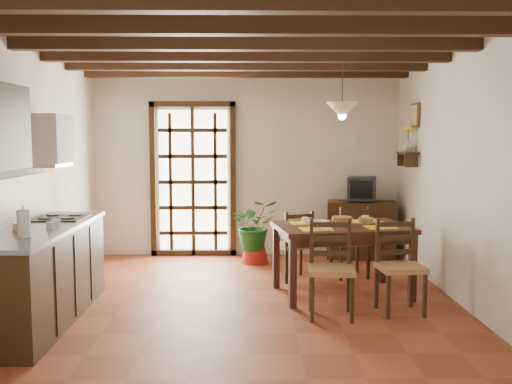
{
  "coord_description": "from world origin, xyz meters",
  "views": [
    {
      "loc": [
        0.01,
        -5.97,
        1.78
      ],
      "look_at": [
        0.1,
        0.4,
        1.15
      ],
      "focal_mm": 40.0,
      "sensor_mm": 36.0,
      "label": 1
    }
  ],
  "objects_px": {
    "chair_near_right": "(400,284)",
    "chair_far_left": "(294,258)",
    "chair_far_right": "(350,255)",
    "crt_tv": "(362,188)",
    "potted_plant": "(255,223)",
    "chair_near_left": "(331,287)",
    "dining_table": "(342,234)",
    "sideboard": "(361,230)",
    "kitchen_counter": "(43,273)",
    "pendant_lamp": "(342,109)"
  },
  "relations": [
    {
      "from": "chair_near_right",
      "to": "chair_far_left",
      "type": "xyz_separation_m",
      "value": [
        -0.95,
        1.34,
        -0.02
      ]
    },
    {
      "from": "chair_far_right",
      "to": "crt_tv",
      "type": "xyz_separation_m",
      "value": [
        0.37,
        1.13,
        0.73
      ]
    },
    {
      "from": "potted_plant",
      "to": "chair_near_left",
      "type": "bearing_deg",
      "value": -73.39
    },
    {
      "from": "dining_table",
      "to": "sideboard",
      "type": "height_order",
      "value": "sideboard"
    },
    {
      "from": "potted_plant",
      "to": "dining_table",
      "type": "bearing_deg",
      "value": -59.6
    },
    {
      "from": "kitchen_counter",
      "to": "dining_table",
      "type": "distance_m",
      "value": 3.15
    },
    {
      "from": "chair_far_left",
      "to": "sideboard",
      "type": "height_order",
      "value": "chair_far_left"
    },
    {
      "from": "chair_near_right",
      "to": "chair_far_left",
      "type": "height_order",
      "value": "chair_near_right"
    },
    {
      "from": "crt_tv",
      "to": "chair_near_right",
      "type": "bearing_deg",
      "value": -79.0
    },
    {
      "from": "sideboard",
      "to": "chair_far_left",
      "type": "bearing_deg",
      "value": -122.41
    },
    {
      "from": "chair_far_right",
      "to": "pendant_lamp",
      "type": "xyz_separation_m",
      "value": [
        -0.24,
        -0.69,
        1.79
      ]
    },
    {
      "from": "chair_far_right",
      "to": "crt_tv",
      "type": "bearing_deg",
      "value": -119.99
    },
    {
      "from": "sideboard",
      "to": "potted_plant",
      "type": "height_order",
      "value": "potted_plant"
    },
    {
      "from": "kitchen_counter",
      "to": "crt_tv",
      "type": "relative_size",
      "value": 4.78
    },
    {
      "from": "chair_far_left",
      "to": "potted_plant",
      "type": "relative_size",
      "value": 0.47
    },
    {
      "from": "chair_near_right",
      "to": "pendant_lamp",
      "type": "xyz_separation_m",
      "value": [
        -0.48,
        0.77,
        1.78
      ]
    },
    {
      "from": "crt_tv",
      "to": "pendant_lamp",
      "type": "distance_m",
      "value": 2.19
    },
    {
      "from": "sideboard",
      "to": "potted_plant",
      "type": "bearing_deg",
      "value": -160.65
    },
    {
      "from": "chair_near_right",
      "to": "sideboard",
      "type": "height_order",
      "value": "chair_near_right"
    },
    {
      "from": "crt_tv",
      "to": "chair_near_left",
      "type": "bearing_deg",
      "value": -93.39
    },
    {
      "from": "chair_near_right",
      "to": "chair_far_right",
      "type": "relative_size",
      "value": 1.03
    },
    {
      "from": "chair_near_right",
      "to": "pendant_lamp",
      "type": "relative_size",
      "value": 1.11
    },
    {
      "from": "dining_table",
      "to": "potted_plant",
      "type": "height_order",
      "value": "potted_plant"
    },
    {
      "from": "crt_tv",
      "to": "potted_plant",
      "type": "xyz_separation_m",
      "value": [
        -1.56,
        -0.3,
        -0.45
      ]
    },
    {
      "from": "kitchen_counter",
      "to": "potted_plant",
      "type": "height_order",
      "value": "potted_plant"
    },
    {
      "from": "chair_far_left",
      "to": "chair_far_right",
      "type": "xyz_separation_m",
      "value": [
        0.71,
        0.12,
        0.01
      ]
    },
    {
      "from": "chair_near_left",
      "to": "chair_far_left",
      "type": "height_order",
      "value": "chair_near_left"
    },
    {
      "from": "chair_far_right",
      "to": "pendant_lamp",
      "type": "distance_m",
      "value": 1.94
    },
    {
      "from": "dining_table",
      "to": "chair_near_left",
      "type": "bearing_deg",
      "value": -115.83
    },
    {
      "from": "chair_near_left",
      "to": "chair_far_right",
      "type": "distance_m",
      "value": 1.65
    },
    {
      "from": "dining_table",
      "to": "potted_plant",
      "type": "distance_m",
      "value": 1.89
    },
    {
      "from": "chair_far_left",
      "to": "dining_table",
      "type": "bearing_deg",
      "value": 105.45
    },
    {
      "from": "dining_table",
      "to": "crt_tv",
      "type": "relative_size",
      "value": 3.36
    },
    {
      "from": "dining_table",
      "to": "chair_far_right",
      "type": "height_order",
      "value": "chair_far_right"
    },
    {
      "from": "chair_near_left",
      "to": "chair_far_left",
      "type": "bearing_deg",
      "value": 103.63
    },
    {
      "from": "kitchen_counter",
      "to": "dining_table",
      "type": "xyz_separation_m",
      "value": [
        3.01,
        0.9,
        0.21
      ]
    },
    {
      "from": "pendant_lamp",
      "to": "chair_far_left",
      "type": "bearing_deg",
      "value": 129.7
    },
    {
      "from": "kitchen_counter",
      "to": "chair_far_left",
      "type": "bearing_deg",
      "value": 31.76
    },
    {
      "from": "chair_near_left",
      "to": "chair_near_right",
      "type": "xyz_separation_m",
      "value": [
        0.71,
        0.12,
        -0.0
      ]
    },
    {
      "from": "dining_table",
      "to": "chair_far_left",
      "type": "height_order",
      "value": "chair_far_left"
    },
    {
      "from": "chair_far_left",
      "to": "sideboard",
      "type": "relative_size",
      "value": 0.89
    },
    {
      "from": "chair_far_left",
      "to": "sideboard",
      "type": "distance_m",
      "value": 1.66
    },
    {
      "from": "chair_near_left",
      "to": "chair_far_right",
      "type": "bearing_deg",
      "value": 77.63
    },
    {
      "from": "chair_near_right",
      "to": "potted_plant",
      "type": "height_order",
      "value": "potted_plant"
    },
    {
      "from": "crt_tv",
      "to": "chair_far_right",
      "type": "bearing_deg",
      "value": -94.22
    },
    {
      "from": "chair_far_left",
      "to": "pendant_lamp",
      "type": "relative_size",
      "value": 1.03
    },
    {
      "from": "chair_near_left",
      "to": "pendant_lamp",
      "type": "height_order",
      "value": "pendant_lamp"
    },
    {
      "from": "chair_near_left",
      "to": "crt_tv",
      "type": "height_order",
      "value": "crt_tv"
    },
    {
      "from": "chair_near_right",
      "to": "sideboard",
      "type": "distance_m",
      "value": 2.61
    },
    {
      "from": "kitchen_counter",
      "to": "pendant_lamp",
      "type": "height_order",
      "value": "pendant_lamp"
    }
  ]
}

